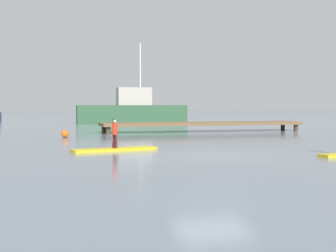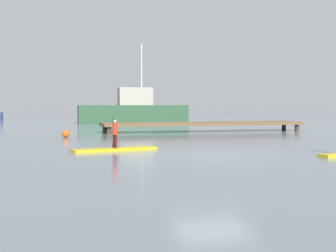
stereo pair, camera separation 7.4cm
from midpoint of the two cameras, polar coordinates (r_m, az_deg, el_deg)
ground_plane at (r=15.94m, az=5.12°, el=-3.51°), size 240.00×240.00×0.00m
paddleboard_near at (r=17.71m, az=-6.37°, el=-2.74°), size 3.25×1.32×0.10m
paddler_child_solo at (r=17.68m, az=-6.39°, el=-0.74°), size 0.21×0.37×1.09m
fishing_boat_green_midground at (r=43.20m, az=-4.28°, el=1.77°), size 9.73×2.72×7.10m
floating_dock at (r=30.10m, az=4.02°, el=0.27°), size 12.62×2.26×0.59m
mooring_buoy_near at (r=25.12m, az=-12.09°, el=-0.90°), size 0.39×0.39×0.39m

